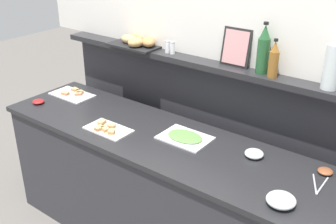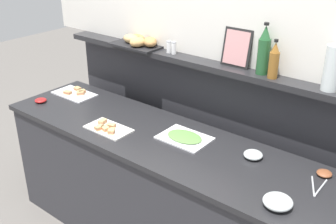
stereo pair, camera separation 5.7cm
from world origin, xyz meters
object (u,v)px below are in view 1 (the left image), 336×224
object	(u,v)px
vinegar_bottle_amber	(274,60)
water_carafe	(332,67)
wine_bottle_green	(263,51)
bread_basket	(137,42)
salt_shaker	(168,47)
cold_cuts_platter	(185,137)
sandwich_platter_front	(73,94)
pepper_shaker	(172,48)
condiment_bowl_teal	(38,102)
glass_bowl_medium	(254,154)
condiment_bowl_dark	(325,171)
serving_tongs	(318,186)
sandwich_platter_side	(107,129)
framed_picture	(236,47)
glass_bowl_large	(281,200)

from	to	relation	value
vinegar_bottle_amber	water_carafe	distance (m)	0.33
wine_bottle_green	bread_basket	world-z (taller)	wine_bottle_green
salt_shaker	cold_cuts_platter	bearing A→B (deg)	-40.84
sandwich_platter_front	cold_cuts_platter	xyz separation A→B (m)	(1.12, -0.04, -0.00)
pepper_shaker	condiment_bowl_teal	bearing A→B (deg)	-145.46
salt_shaker	glass_bowl_medium	bearing A→B (deg)	-18.72
condiment_bowl_dark	serving_tongs	distance (m)	0.14
wine_bottle_green	water_carafe	bearing A→B (deg)	-1.85
condiment_bowl_teal	salt_shaker	bearing A→B (deg)	36.00
condiment_bowl_teal	salt_shaker	xyz separation A→B (m)	(0.80, 0.58, 0.43)
pepper_shaker	sandwich_platter_side	bearing A→B (deg)	-100.80
cold_cuts_platter	framed_picture	xyz separation A→B (m)	(0.11, 0.39, 0.52)
condiment_bowl_dark	cold_cuts_platter	bearing A→B (deg)	-170.43
glass_bowl_medium	cold_cuts_platter	bearing A→B (deg)	-172.08
pepper_shaker	glass_bowl_large	bearing A→B (deg)	-28.91
sandwich_platter_front	serving_tongs	xyz separation A→B (m)	(1.98, -0.04, -0.00)
glass_bowl_large	condiment_bowl_teal	bearing A→B (deg)	178.75
wine_bottle_green	water_carafe	distance (m)	0.41
glass_bowl_large	framed_picture	distance (m)	1.05
glass_bowl_medium	sandwich_platter_side	bearing A→B (deg)	-163.16
cold_cuts_platter	pepper_shaker	bearing A→B (deg)	135.92
sandwich_platter_side	vinegar_bottle_amber	world-z (taller)	vinegar_bottle_amber
sandwich_platter_side	wine_bottle_green	size ratio (longest dim) A/B	0.99
serving_tongs	sandwich_platter_side	bearing A→B (deg)	-170.70
sandwich_platter_front	glass_bowl_medium	bearing A→B (deg)	0.75
wine_bottle_green	serving_tongs	bearing A→B (deg)	-34.13
sandwich_platter_front	salt_shaker	size ratio (longest dim) A/B	3.96
serving_tongs	wine_bottle_green	size ratio (longest dim) A/B	0.59
sandwich_platter_front	condiment_bowl_dark	bearing A→B (deg)	2.91
condiment_bowl_dark	condiment_bowl_teal	bearing A→B (deg)	-169.90
sandwich_platter_side	condiment_bowl_teal	world-z (taller)	sandwich_platter_side
serving_tongs	bread_basket	bearing A→B (deg)	167.36
sandwich_platter_front	bread_basket	distance (m)	0.68
water_carafe	serving_tongs	bearing A→B (deg)	-70.01
cold_cuts_platter	serving_tongs	size ratio (longest dim) A/B	1.71
cold_cuts_platter	sandwich_platter_front	bearing A→B (deg)	177.86
glass_bowl_large	water_carafe	size ratio (longest dim) A/B	0.57
sandwich_platter_front	vinegar_bottle_amber	distance (m)	1.62
serving_tongs	vinegar_bottle_amber	xyz separation A→B (m)	(-0.46, 0.34, 0.51)
wine_bottle_green	vinegar_bottle_amber	bearing A→B (deg)	-19.51
glass_bowl_large	sandwich_platter_side	bearing A→B (deg)	177.77
bread_basket	condiment_bowl_dark	bearing A→B (deg)	-7.60
salt_shaker	vinegar_bottle_amber	bearing A→B (deg)	-1.17
sandwich_platter_side	glass_bowl_medium	bearing A→B (deg)	16.84
sandwich_platter_side	glass_bowl_medium	xyz separation A→B (m)	(0.93, 0.28, 0.01)
wine_bottle_green	pepper_shaker	xyz separation A→B (m)	(-0.68, -0.01, -0.10)
serving_tongs	framed_picture	distance (m)	0.99
pepper_shaker	bread_basket	size ratio (longest dim) A/B	0.21
salt_shaker	framed_picture	distance (m)	0.53
pepper_shaker	framed_picture	size ratio (longest dim) A/B	0.36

